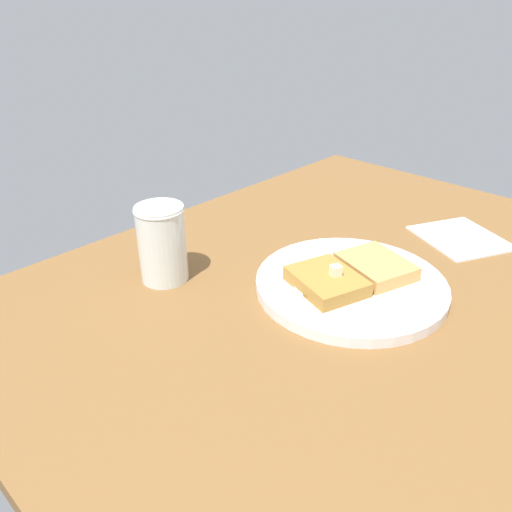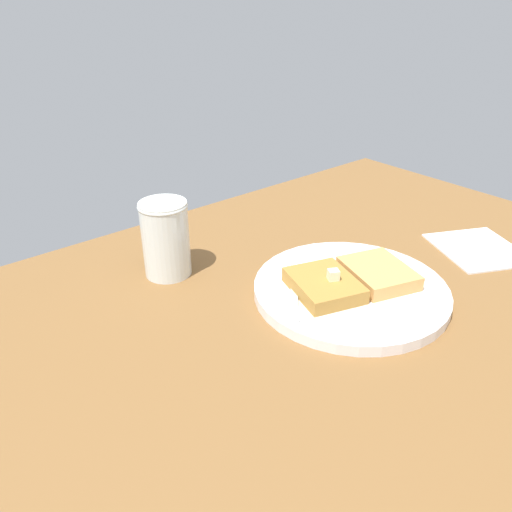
# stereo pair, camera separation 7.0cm
# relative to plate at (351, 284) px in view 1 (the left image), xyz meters

# --- Properties ---
(table_surface) EXTENTS (0.99, 0.99, 0.03)m
(table_surface) POSITION_rel_plate_xyz_m (0.02, -0.10, -0.02)
(table_surface) COLOR brown
(table_surface) RESTS_ON ground
(plate) EXTENTS (0.27, 0.27, 0.02)m
(plate) POSITION_rel_plate_xyz_m (0.00, 0.00, 0.00)
(plate) COLOR white
(plate) RESTS_ON table_surface
(toast_slice_left) EXTENTS (0.11, 0.12, 0.02)m
(toast_slice_left) POSITION_rel_plate_xyz_m (-0.04, 0.01, 0.02)
(toast_slice_left) COLOR #A87833
(toast_slice_left) RESTS_ON plate
(toast_slice_middle) EXTENTS (0.11, 0.12, 0.02)m
(toast_slice_middle) POSITION_rel_plate_xyz_m (0.04, -0.01, 0.02)
(toast_slice_middle) COLOR tan
(toast_slice_middle) RESTS_ON plate
(butter_pat_primary) EXTENTS (0.02, 0.02, 0.01)m
(butter_pat_primary) POSITION_rel_plate_xyz_m (-0.03, 0.00, 0.03)
(butter_pat_primary) COLOR #F2E8C4
(butter_pat_primary) RESTS_ON toast_slice_left
(fork) EXTENTS (0.12, 0.13, 0.00)m
(fork) POSITION_rel_plate_xyz_m (-0.06, 0.05, 0.01)
(fork) COLOR silver
(fork) RESTS_ON plate
(syrup_jar) EXTENTS (0.07, 0.07, 0.11)m
(syrup_jar) POSITION_rel_plate_xyz_m (-0.16, 0.21, 0.04)
(syrup_jar) COLOR #37180C
(syrup_jar) RESTS_ON table_surface
(napkin) EXTENTS (0.17, 0.18, 0.00)m
(napkin) POSITION_rel_plate_xyz_m (0.27, -0.04, -0.01)
(napkin) COLOR white
(napkin) RESTS_ON table_surface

